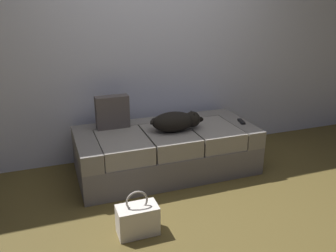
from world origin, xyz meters
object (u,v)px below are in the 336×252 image
tv_remote (241,122)px  handbag (138,219)px  throw_pillow (112,112)px  dog_dark (177,121)px  couch (166,150)px

tv_remote → handbag: 1.69m
tv_remote → throw_pillow: bearing=179.0°
dog_dark → throw_pillow: throw_pillow is taller
dog_dark → handbag: bearing=-127.4°
tv_remote → handbag: bearing=-136.7°
couch → handbag: bearing=-121.5°
throw_pillow → dog_dark: bearing=-27.5°
tv_remote → throw_pillow: throw_pillow is taller
dog_dark → handbag: 1.17m
throw_pillow → couch: bearing=-24.2°
tv_remote → throw_pillow: size_ratio=0.44×
throw_pillow → handbag: 1.28m
couch → dog_dark: 0.36m
throw_pillow → tv_remote: bearing=-13.3°
couch → dog_dark: (0.08, -0.08, 0.34)m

